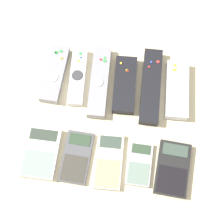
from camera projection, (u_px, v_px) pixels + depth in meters
name	position (u px, v px, depth m)	size (l,w,h in m)	color
ground_plane	(110.00, 127.00, 1.00)	(3.00, 3.00, 0.00)	beige
remote_0	(55.00, 74.00, 1.04)	(0.06, 0.17, 0.03)	gray
remote_1	(78.00, 77.00, 1.04)	(0.05, 0.17, 0.02)	silver
remote_2	(99.00, 82.00, 1.03)	(0.06, 0.21, 0.03)	gray
remote_3	(125.00, 85.00, 1.03)	(0.07, 0.17, 0.02)	black
remote_4	(151.00, 86.00, 1.03)	(0.06, 0.22, 0.03)	black
remote_5	(177.00, 90.00, 1.02)	(0.07, 0.17, 0.03)	silver
calculator_0	(41.00, 153.00, 0.96)	(0.09, 0.14, 0.02)	silver
calculator_1	(77.00, 157.00, 0.96)	(0.07, 0.14, 0.01)	#4C4C51
calculator_2	(109.00, 161.00, 0.96)	(0.07, 0.15, 0.01)	beige
calculator_3	(139.00, 164.00, 0.96)	(0.06, 0.11, 0.01)	#B2B2B7
calculator_4	(173.00, 169.00, 0.95)	(0.09, 0.14, 0.02)	black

